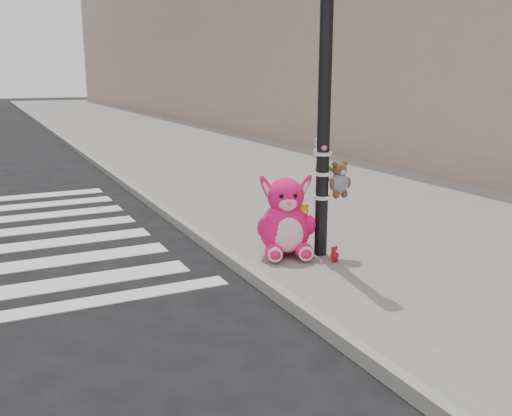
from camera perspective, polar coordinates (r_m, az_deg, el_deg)
ground at (r=4.93m, az=-8.80°, el=-16.03°), size 120.00×120.00×0.00m
sidewalk_near at (r=15.61m, az=-2.20°, el=4.65°), size 7.00×80.00×0.14m
curb_edge at (r=14.59m, az=-14.72°, el=3.62°), size 0.12×80.00×0.15m
bld_near at (r=26.95m, az=-0.04°, el=18.78°), size 5.00×60.00×10.00m
signal_pole at (r=7.10m, az=6.97°, el=8.11°), size 0.70×0.50×4.00m
pink_bunny at (r=7.22m, az=2.98°, el=-1.41°), size 0.85×0.93×1.06m
red_teddy at (r=7.09m, az=7.83°, el=-4.59°), size 0.15×0.12×0.20m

